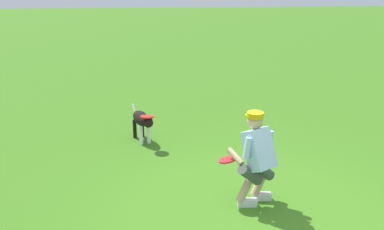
{
  "coord_description": "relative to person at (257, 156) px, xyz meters",
  "views": [
    {
      "loc": [
        1.24,
        5.24,
        3.11
      ],
      "look_at": [
        0.71,
        -1.37,
        0.9
      ],
      "focal_mm": 42.32,
      "sensor_mm": 36.0,
      "label": 1
    }
  ],
  "objects": [
    {
      "name": "ground_plane",
      "position": [
        0.06,
        0.18,
        -0.7
      ],
      "size": [
        60.0,
        60.0,
        0.0
      ],
      "primitive_type": "plane",
      "color": "#3C731C"
    },
    {
      "name": "person",
      "position": [
        0.0,
        0.0,
        0.0
      ],
      "size": [
        0.71,
        0.55,
        1.29
      ],
      "rotation": [
        0.0,
        0.0,
        -0.98
      ],
      "color": "silver",
      "rests_on": "ground_plane"
    },
    {
      "name": "dog",
      "position": [
        1.58,
        -2.42,
        -0.3
      ],
      "size": [
        0.45,
        0.98,
        0.59
      ],
      "rotation": [
        0.0,
        0.0,
        1.92
      ],
      "color": "black",
      "rests_on": "ground_plane"
    },
    {
      "name": "frisbee_flying",
      "position": [
        1.48,
        -2.12,
        -0.12
      ],
      "size": [
        0.31,
        0.31,
        0.05
      ],
      "primitive_type": "cylinder",
      "rotation": [
        0.09,
        0.02,
        5.92
      ],
      "color": "red"
    },
    {
      "name": "frisbee_held",
      "position": [
        0.37,
        -0.12,
        -0.09
      ],
      "size": [
        0.36,
        0.36,
        0.1
      ],
      "primitive_type": "cylinder",
      "rotation": [
        0.24,
        0.08,
        0.85
      ],
      "color": "red",
      "rests_on": "person"
    }
  ]
}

